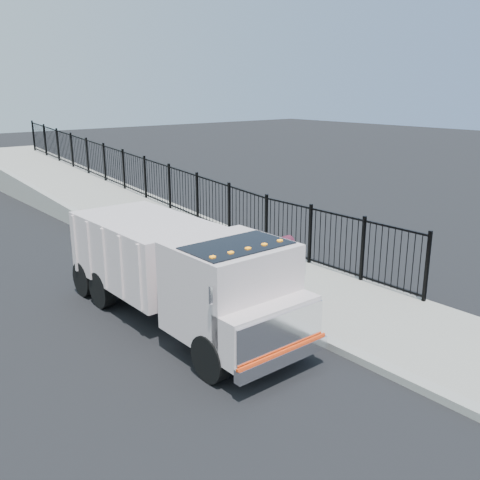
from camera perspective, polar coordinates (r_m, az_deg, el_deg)
ground at (r=13.12m, az=2.96°, el=-8.17°), size 120.00×120.00×0.00m
sidewalk at (r=13.23m, az=15.18°, el=-8.24°), size 3.55×12.00×0.12m
curb at (r=11.83m, az=9.61°, el=-10.78°), size 0.30×12.00×0.16m
ramp at (r=27.36m, az=-16.69°, el=4.02°), size 3.95×24.06×3.19m
iron_fence at (r=24.26m, az=-10.01°, el=5.16°), size 0.10×28.00×1.80m
truck at (r=12.29m, az=-6.31°, el=-3.09°), size 2.39×7.10×2.43m
worker at (r=12.99m, az=5.13°, el=-3.43°), size 0.58×0.76×1.87m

